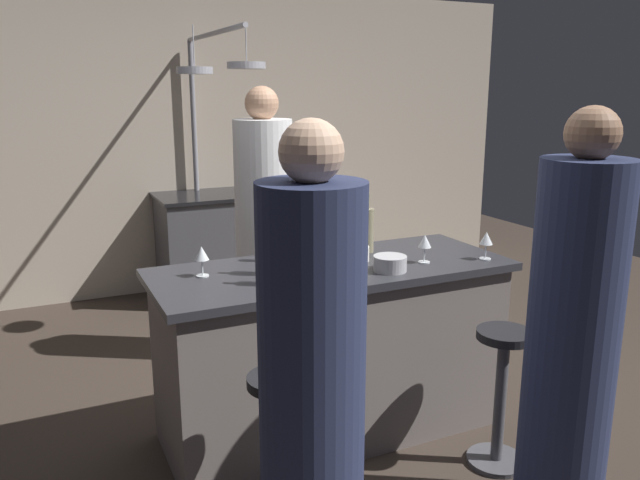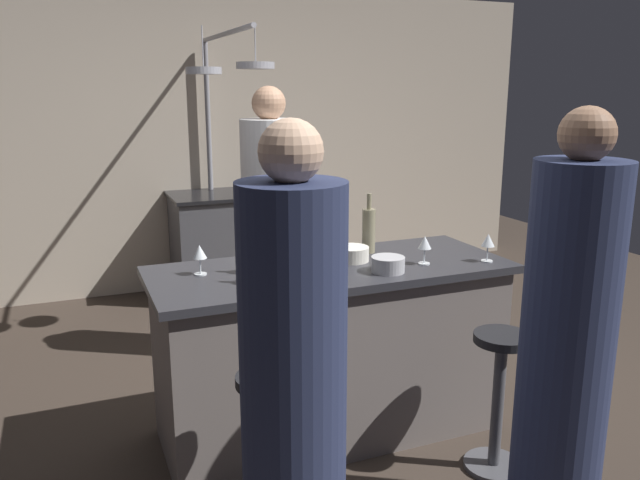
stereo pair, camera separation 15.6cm
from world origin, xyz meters
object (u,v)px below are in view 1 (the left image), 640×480
(wine_bottle_white, at_px, (367,229))
(guest_left, at_px, (312,393))
(stove_range, at_px, (207,246))
(mixing_bowl_steel, at_px, (390,263))
(wine_glass_by_chef, at_px, (425,243))
(wine_glass_near_left_guest, at_px, (202,255))
(guest_right, at_px, (572,338))
(wine_glass_near_right_guest, at_px, (486,240))
(wine_bottle_amber, at_px, (278,251))
(pepper_mill, at_px, (280,242))
(mixing_bowl_ceramic, at_px, (352,253))
(bar_stool_right, at_px, (501,391))
(bar_stool_left, at_px, (281,447))
(chef, at_px, (265,236))
(wine_bottle_green, at_px, (283,261))

(wine_bottle_white, bearing_deg, guest_left, -126.39)
(stove_range, relative_size, mixing_bowl_steel, 5.47)
(wine_glass_by_chef, height_order, mixing_bowl_steel, wine_glass_by_chef)
(wine_glass_near_left_guest, height_order, mixing_bowl_steel, wine_glass_near_left_guest)
(guest_right, relative_size, wine_glass_near_right_guest, 11.68)
(stove_range, bearing_deg, wine_bottle_amber, -96.98)
(pepper_mill, bearing_deg, mixing_bowl_ceramic, -21.55)
(wine_bottle_white, distance_m, mixing_bowl_steel, 0.39)
(guest_left, distance_m, bar_stool_right, 1.26)
(wine_bottle_white, distance_m, wine_glass_near_right_guest, 0.62)
(wine_glass_near_left_guest, bearing_deg, bar_stool_left, -81.68)
(bar_stool_right, distance_m, wine_glass_by_chef, 0.80)
(bar_stool_right, relative_size, pepper_mill, 3.24)
(guest_left, height_order, wine_bottle_amber, guest_left)
(mixing_bowl_steel, bearing_deg, chef, 98.14)
(bar_stool_left, height_order, pepper_mill, pepper_mill)
(stove_range, distance_m, wine_bottle_green, 2.72)
(wine_bottle_green, bearing_deg, mixing_bowl_steel, -1.05)
(wine_bottle_green, bearing_deg, stove_range, 82.67)
(guest_left, xyz_separation_m, wine_bottle_amber, (0.25, 0.95, 0.24))
(stove_range, bearing_deg, mixing_bowl_ceramic, -86.79)
(guest_left, height_order, wine_glass_near_left_guest, guest_left)
(wine_bottle_green, height_order, wine_bottle_white, wine_bottle_white)
(pepper_mill, xyz_separation_m, wine_bottle_amber, (-0.10, -0.21, 0.01))
(bar_stool_left, xyz_separation_m, wine_glass_near_right_guest, (1.30, 0.40, 0.63))
(wine_glass_by_chef, distance_m, wine_glass_near_left_guest, 1.11)
(wine_bottle_amber, bearing_deg, wine_bottle_green, -102.70)
(bar_stool_left, relative_size, pepper_mill, 3.24)
(pepper_mill, relative_size, wine_glass_near_left_guest, 1.44)
(bar_stool_right, distance_m, guest_right, 0.57)
(bar_stool_left, bearing_deg, bar_stool_right, 0.00)
(bar_stool_left, bearing_deg, guest_right, -19.55)
(guest_right, distance_m, wine_bottle_white, 1.24)
(bar_stool_left, bearing_deg, wine_glass_by_chef, 25.97)
(guest_left, bearing_deg, bar_stool_left, 86.05)
(bar_stool_left, height_order, wine_glass_near_right_guest, wine_glass_near_right_guest)
(wine_bottle_green, relative_size, wine_glass_by_chef, 1.98)
(chef, relative_size, wine_glass_near_right_guest, 12.18)
(wine_bottle_white, bearing_deg, wine_bottle_green, -150.31)
(guest_left, xyz_separation_m, wine_bottle_green, (0.22, 0.79, 0.23))
(wine_glass_near_left_guest, xyz_separation_m, mixing_bowl_steel, (0.85, -0.30, -0.07))
(bar_stool_left, relative_size, wine_bottle_green, 2.35)
(wine_bottle_green, distance_m, wine_bottle_white, 0.73)
(wine_bottle_white, height_order, wine_glass_by_chef, wine_bottle_white)
(stove_range, distance_m, wine_glass_near_right_guest, 2.84)
(mixing_bowl_steel, bearing_deg, pepper_mill, 137.46)
(chef, relative_size, wine_glass_by_chef, 12.18)
(wine_bottle_green, bearing_deg, wine_bottle_white, 29.69)
(guest_left, distance_m, wine_glass_near_right_guest, 1.54)
(bar_stool_right, distance_m, wine_bottle_white, 1.06)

